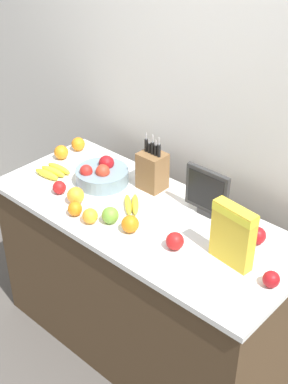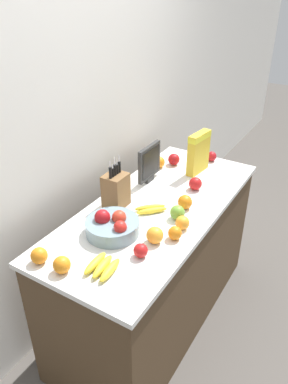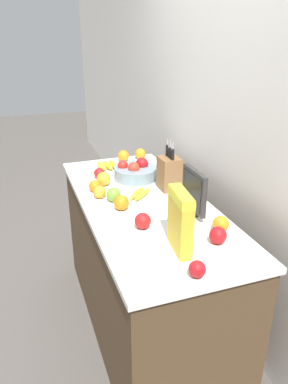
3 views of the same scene
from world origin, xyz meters
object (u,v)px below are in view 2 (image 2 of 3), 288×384
object	(u,v)px
apple_front	(141,251)
orange_by_cereal	(159,162)
orange_mid_right	(185,202)
small_monitor	(149,163)
orange_mid_left	(182,223)
apple_near_bananas	(211,156)
apple_middle	(177,213)
orange_front_right	(39,256)
apple_by_knife_block	(174,159)
fruit_bowl	(112,226)
knife_block	(116,190)
orange_near_bowl	(62,265)
apple_rightmost	(195,184)
banana_bunch_left	(151,209)
banana_bunch_right	(102,267)
orange_back_center	(155,235)
cereal_box	(199,151)
orange_front_center	(175,233)

from	to	relation	value
apple_front	orange_by_cereal	size ratio (longest dim) A/B	0.88
orange_mid_right	small_monitor	bearing A→B (deg)	62.80
orange_mid_left	apple_near_bananas	bearing A→B (deg)	12.57
apple_middle	orange_front_right	distance (m)	0.77
apple_by_knife_block	orange_front_right	distance (m)	1.27
small_monitor	apple_middle	size ratio (longest dim) A/B	3.03
orange_front_right	fruit_bowl	bearing A→B (deg)	-23.40
knife_block	orange_near_bowl	distance (m)	0.61
orange_mid_right	apple_rightmost	bearing A→B (deg)	10.01
orange_by_cereal	orange_mid_left	size ratio (longest dim) A/B	1.06
apple_near_bananas	orange_by_cereal	size ratio (longest dim) A/B	0.89
banana_bunch_left	banana_bunch_right	distance (m)	0.54
orange_mid_left	banana_bunch_right	bearing A→B (deg)	160.75
orange_back_center	small_monitor	bearing A→B (deg)	33.08
fruit_bowl	orange_mid_right	world-z (taller)	fruit_bowl
apple_rightmost	orange_mid_left	xyz separation A→B (m)	(-0.42, -0.12, -0.00)
banana_bunch_left	apple_middle	size ratio (longest dim) A/B	2.13
banana_bunch_right	orange_mid_left	distance (m)	0.51
apple_middle	apple_rightmost	world-z (taller)	same
apple_by_knife_block	banana_bunch_left	bearing A→B (deg)	-164.35
fruit_bowl	orange_mid_right	bearing A→B (deg)	-27.60
apple_by_knife_block	fruit_bowl	bearing A→B (deg)	-173.33
knife_block	apple_by_knife_block	bearing A→B (deg)	-3.06
orange_front_right	orange_near_bowl	bearing A→B (deg)	-87.29
small_monitor	apple_rightmost	world-z (taller)	small_monitor
apple_middle	apple_rightmost	distance (m)	0.36
apple_front	orange_by_cereal	bearing A→B (deg)	24.16
apple_rightmost	banana_bunch_left	bearing A→B (deg)	163.56
orange_front_right	orange_mid_right	distance (m)	0.87
cereal_box	apple_front	world-z (taller)	cereal_box
apple_by_knife_block	orange_back_center	xyz separation A→B (m)	(-0.85, -0.33, 0.00)
orange_back_center	orange_front_center	world-z (taller)	orange_back_center
orange_front_center	orange_back_center	bearing A→B (deg)	136.48
apple_front	orange_near_bowl	xyz separation A→B (m)	(-0.28, 0.25, 0.01)
apple_front	orange_near_bowl	bearing A→B (deg)	138.20
apple_rightmost	apple_front	bearing A→B (deg)	-176.16
small_monitor	fruit_bowl	xyz separation A→B (m)	(-0.59, -0.13, -0.09)
banana_bunch_right	orange_front_center	xyz separation A→B (m)	(0.38, -0.18, 0.02)
apple_by_knife_block	apple_rightmost	bearing A→B (deg)	-131.42
orange_front_right	orange_mid_right	size ratio (longest dim) A/B	0.96
apple_middle	apple_rightmost	xyz separation A→B (m)	(0.35, 0.05, -0.00)
fruit_bowl	apple_middle	distance (m)	0.38
small_monitor	orange_front_center	distance (m)	0.64
apple_middle	orange_mid_right	bearing A→B (deg)	5.79
apple_front	orange_front_right	distance (m)	0.48
apple_near_bananas	cereal_box	bearing A→B (deg)	175.42
orange_back_center	orange_mid_right	size ratio (longest dim) A/B	1.05
orange_mid_right	knife_block	bearing A→B (deg)	116.84
fruit_bowl	apple_rightmost	bearing A→B (deg)	-15.14
fruit_bowl	orange_near_bowl	xyz separation A→B (m)	(-0.36, 0.02, -0.01)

